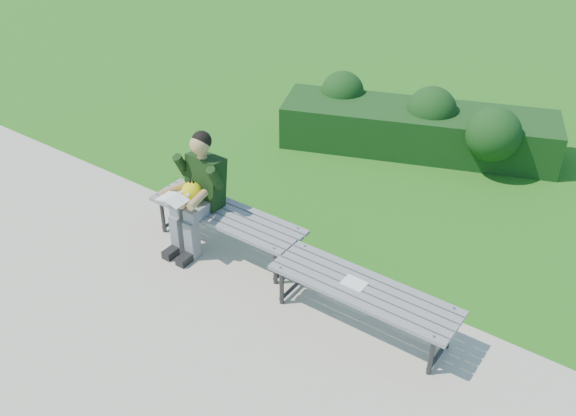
{
  "coord_description": "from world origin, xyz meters",
  "views": [
    {
      "loc": [
        3.27,
        -4.58,
        4.28
      ],
      "look_at": [
        0.19,
        -0.21,
        0.72
      ],
      "focal_mm": 40.0,
      "sensor_mm": 36.0,
      "label": 1
    }
  ],
  "objects_px": {
    "seated_boy": "(197,189)",
    "paper_sheet": "(354,283)",
    "bench_left": "(227,217)",
    "bench_right": "(363,292)",
    "hedge": "(421,125)"
  },
  "relations": [
    {
      "from": "bench_left",
      "to": "bench_right",
      "type": "height_order",
      "value": "same"
    },
    {
      "from": "seated_boy",
      "to": "paper_sheet",
      "type": "height_order",
      "value": "seated_boy"
    },
    {
      "from": "bench_left",
      "to": "seated_boy",
      "type": "bearing_deg",
      "value": -162.9
    },
    {
      "from": "hedge",
      "to": "paper_sheet",
      "type": "bearing_deg",
      "value": -74.25
    },
    {
      "from": "hedge",
      "to": "bench_right",
      "type": "distance_m",
      "value": 3.66
    },
    {
      "from": "seated_boy",
      "to": "bench_left",
      "type": "bearing_deg",
      "value": 17.1
    },
    {
      "from": "bench_right",
      "to": "seated_boy",
      "type": "xyz_separation_m",
      "value": [
        -2.09,
        0.12,
        0.3
      ]
    },
    {
      "from": "seated_boy",
      "to": "paper_sheet",
      "type": "relative_size",
      "value": 5.95
    },
    {
      "from": "bench_right",
      "to": "seated_boy",
      "type": "bearing_deg",
      "value": 176.83
    },
    {
      "from": "hedge",
      "to": "bench_left",
      "type": "height_order",
      "value": "hedge"
    },
    {
      "from": "hedge",
      "to": "bench_left",
      "type": "xyz_separation_m",
      "value": [
        -0.7,
        -3.28,
        0.03
      ]
    },
    {
      "from": "bench_right",
      "to": "bench_left",
      "type": "bearing_deg",
      "value": 173.37
    },
    {
      "from": "bench_left",
      "to": "seated_boy",
      "type": "xyz_separation_m",
      "value": [
        -0.3,
        -0.09,
        0.3
      ]
    },
    {
      "from": "seated_boy",
      "to": "paper_sheet",
      "type": "xyz_separation_m",
      "value": [
        1.99,
        -0.12,
        -0.24
      ]
    },
    {
      "from": "hedge",
      "to": "paper_sheet",
      "type": "height_order",
      "value": "hedge"
    }
  ]
}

